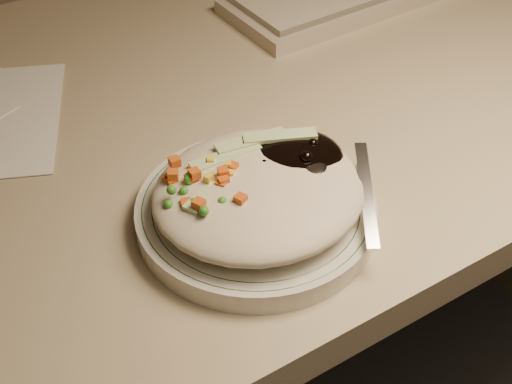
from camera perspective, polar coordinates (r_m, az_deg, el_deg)
desk at (r=0.96m, az=-1.67°, el=-1.73°), size 1.40×0.70×0.74m
plate at (r=0.65m, az=0.00°, el=-1.73°), size 0.22×0.22×0.02m
plate_rim at (r=0.64m, az=0.00°, el=-1.07°), size 0.21×0.21×0.00m
meal at (r=0.63m, az=0.37°, el=0.48°), size 0.21×0.19×0.05m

